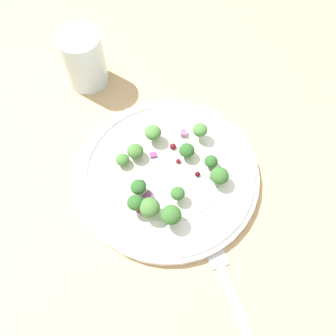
{
  "coord_description": "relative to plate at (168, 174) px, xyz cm",
  "views": [
    {
      "loc": [
        21.05,
        -15.11,
        50.24
      ],
      "look_at": [
        1.94,
        1.75,
        2.7
      ],
      "focal_mm": 40.74,
      "sensor_mm": 36.0,
      "label": 1
    }
  ],
  "objects": [
    {
      "name": "cranberry_1",
      "position": [
        2.14,
        -7.01,
        1.29
      ],
      "size": [
        0.79,
        0.79,
        0.79
      ],
      "primitive_type": "sphere",
      "color": "maroon",
      "rests_on": "plate"
    },
    {
      "name": "dressing_pool",
      "position": [
        -0.0,
        -0.0,
        0.44
      ],
      "size": [
        15.38,
        15.38,
        0.2
      ],
      "primitive_type": "cylinder",
      "color": "white",
      "rests_on": "plate"
    },
    {
      "name": "water_glass",
      "position": [
        -22.94,
        2.22,
        3.83
      ],
      "size": [
        6.84,
        6.84,
        9.38
      ],
      "primitive_type": "cylinder",
      "color": "silver",
      "rests_on": "ground_plane"
    },
    {
      "name": "broccoli_floret_11",
      "position": [
        -0.31,
        3.9,
        1.97
      ],
      "size": [
        2.29,
        2.29,
        2.31
      ],
      "color": "#8EB77A",
      "rests_on": "plate"
    },
    {
      "name": "cranberry_4",
      "position": [
        3.14,
        2.87,
        0.84
      ],
      "size": [
        0.77,
        0.77,
        0.77
      ],
      "primitive_type": "sphere",
      "color": "#4C0A14",
      "rests_on": "plate"
    },
    {
      "name": "onion_bit_2",
      "position": [
        -3.31,
        6.04,
        1.06
      ],
      "size": [
        1.34,
        1.34,
        0.59
      ],
      "primitive_type": "cube",
      "rotation": [
        0.0,
        0.0,
        2.36
      ],
      "color": "#A35B93",
      "rests_on": "plate"
    },
    {
      "name": "broccoli_floret_2",
      "position": [
        -0.31,
        -5.14,
        2.2
      ],
      "size": [
        2.23,
        2.23,
        2.25
      ],
      "color": "#8EB77A",
      "rests_on": "plate"
    },
    {
      "name": "onion_bit_1",
      "position": [
        -3.55,
        0.19,
        0.64
      ],
      "size": [
        1.22,
        1.28,
        0.59
      ],
      "primitive_type": "cube",
      "rotation": [
        0.0,
        0.0,
        1.09
      ],
      "color": "#843D75",
      "rests_on": "plate"
    },
    {
      "name": "cranberry_3",
      "position": [
        -0.28,
        2.24,
        0.79
      ],
      "size": [
        0.72,
        0.72,
        0.72
      ],
      "primitive_type": "sphere",
      "color": "maroon",
      "rests_on": "plate"
    },
    {
      "name": "broccoli_floret_1",
      "position": [
        5.81,
        -4.57,
        2.58
      ],
      "size": [
        2.76,
        2.76,
        2.79
      ],
      "color": "#ADD18E",
      "rests_on": "plate"
    },
    {
      "name": "broccoli_floret_3",
      "position": [
        3.97,
        -2.19,
        2.21
      ],
      "size": [
        2.0,
        2.0,
        2.02
      ],
      "color": "#9EC684",
      "rests_on": "plate"
    },
    {
      "name": "ground_plane",
      "position": [
        -1.94,
        -1.75,
        -1.86
      ],
      "size": [
        180.0,
        180.0,
        2.0
      ],
      "primitive_type": "cube",
      "color": "tan"
    },
    {
      "name": "broccoli_floret_8",
      "position": [
        -5.69,
        2.06,
        2.35
      ],
      "size": [
        2.49,
        2.49,
        2.52
      ],
      "color": "#8EB77A",
      "rests_on": "plate"
    },
    {
      "name": "onion_bit_3",
      "position": [
        1.16,
        -4.71,
        0.91
      ],
      "size": [
        1.25,
        1.19,
        0.52
      ],
      "primitive_type": "cube",
      "rotation": [
        0.0,
        0.0,
        0.02
      ],
      "color": "#843D75",
      "rests_on": "plate"
    },
    {
      "name": "broccoli_floret_0",
      "position": [
        3.08,
        -5.96,
        2.4
      ],
      "size": [
        2.79,
        2.79,
        2.82
      ],
      "color": "#8EB77A",
      "rests_on": "plate"
    },
    {
      "name": "plate",
      "position": [
        0.0,
        0.0,
        0.0
      ],
      "size": [
        26.51,
        26.51,
        1.7
      ],
      "color": "white",
      "rests_on": "ground_plane"
    },
    {
      "name": "broccoli_floret_5",
      "position": [
        3.23,
        5.37,
        1.71
      ],
      "size": [
        1.95,
        1.95,
        1.98
      ],
      "color": "#9EC684",
      "rests_on": "plate"
    },
    {
      "name": "onion_bit_0",
      "position": [
        4.76,
        4.58,
        0.8
      ],
      "size": [
        1.65,
        1.72,
        0.41
      ],
      "primitive_type": "cube",
      "rotation": [
        0.0,
        0.0,
        0.61
      ],
      "color": "#934C84",
      "rests_on": "plate"
    },
    {
      "name": "broccoli_floret_7",
      "position": [
        5.79,
        4.48,
        2.06
      ],
      "size": [
        2.64,
        2.64,
        2.68
      ],
      "color": "#8EB77A",
      "rests_on": "plate"
    },
    {
      "name": "broccoli_floret_6",
      "position": [
        -1.41,
        7.57,
        2.42
      ],
      "size": [
        2.26,
        2.26,
        2.29
      ],
      "color": "#9EC684",
      "rests_on": "plate"
    },
    {
      "name": "cranberry_0",
      "position": [
        -2.66,
        3.32,
        0.84
      ],
      "size": [
        0.97,
        0.97,
        0.97
      ],
      "primitive_type": "sphere",
      "color": "maroon",
      "rests_on": "plate"
    },
    {
      "name": "broccoli_floret_4",
      "position": [
        -5.46,
        -3.94,
        1.55
      ],
      "size": [
        1.98,
        1.98,
        2.01
      ],
      "color": "#8EB77A",
      "rests_on": "plate"
    },
    {
      "name": "cranberry_2",
      "position": [
        -1.09,
        -4.01,
        0.89
      ],
      "size": [
        0.89,
        0.89,
        0.89
      ],
      "primitive_type": "sphere",
      "color": "maroon",
      "rests_on": "plate"
    },
    {
      "name": "broccoli_floret_9",
      "position": [
        1.33,
        -6.99,
        2.49
      ],
      "size": [
        2.25,
        2.25,
        2.28
      ],
      "color": "#8EB77A",
      "rests_on": "plate"
    },
    {
      "name": "broccoli_floret_10",
      "position": [
        -5.19,
        -2.18,
        1.87
      ],
      "size": [
        2.42,
        2.42,
        2.45
      ],
      "color": "#8EB77A",
      "rests_on": "plate"
    },
    {
      "name": "fork",
      "position": [
        18.78,
        -5.37,
        -0.61
      ],
      "size": [
        17.9,
        8.7,
        0.5
      ],
      "color": "silver",
      "rests_on": "ground_plane"
    }
  ]
}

